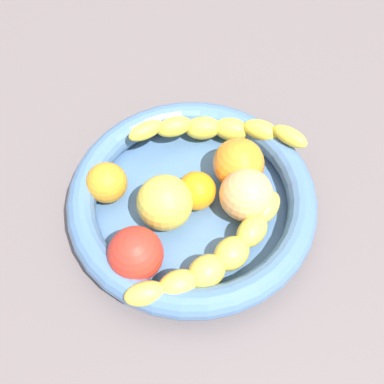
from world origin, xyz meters
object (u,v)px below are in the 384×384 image
(banana_draped_right, at_px, (216,257))
(banana_draped_left, at_px, (217,130))
(orange_front, at_px, (197,191))
(apple_yellow, at_px, (165,203))
(peach_blush, at_px, (246,195))
(fruit_bowl, at_px, (192,200))
(tomato_red, at_px, (136,254))
(orange_mid_left, at_px, (239,164))
(orange_mid_right, at_px, (107,183))

(banana_draped_right, bearing_deg, banana_draped_left, -42.41)
(banana_draped_left, distance_m, orange_front, 0.10)
(apple_yellow, relative_size, peach_blush, 1.04)
(banana_draped_right, height_order, apple_yellow, apple_yellow)
(fruit_bowl, relative_size, tomato_red, 4.89)
(banana_draped_left, relative_size, orange_front, 3.62)
(banana_draped_right, height_order, orange_front, orange_front)
(orange_mid_left, bearing_deg, banana_draped_left, -16.76)
(tomato_red, bearing_deg, orange_front, -78.15)
(tomato_red, bearing_deg, apple_yellow, -65.18)
(orange_mid_left, bearing_deg, peach_blush, 147.60)
(tomato_red, bearing_deg, orange_mid_right, -16.66)
(fruit_bowl, bearing_deg, peach_blush, -135.77)
(orange_mid_left, distance_m, tomato_red, 0.18)
(banana_draped_right, xyz_separation_m, orange_mid_left, (0.08, -0.11, 0.01))
(banana_draped_right, height_order, peach_blush, peach_blush)
(apple_yellow, bearing_deg, banana_draped_right, -178.63)
(fruit_bowl, bearing_deg, orange_mid_left, -95.78)
(fruit_bowl, xyz_separation_m, orange_mid_right, (0.08, 0.07, 0.01))
(tomato_red, bearing_deg, banana_draped_right, -131.01)
(orange_front, bearing_deg, fruit_bowl, 86.31)
(orange_mid_left, distance_m, apple_yellow, 0.11)
(fruit_bowl, bearing_deg, banana_draped_right, 157.39)
(banana_draped_left, bearing_deg, orange_front, 123.02)
(banana_draped_right, distance_m, orange_mid_left, 0.13)
(orange_front, xyz_separation_m, tomato_red, (-0.02, 0.11, 0.01))
(banana_draped_right, distance_m, orange_front, 0.09)
(banana_draped_left, relative_size, peach_blush, 2.70)
(orange_mid_right, relative_size, tomato_red, 0.82)
(apple_yellow, distance_m, peach_blush, 0.10)
(banana_draped_left, bearing_deg, peach_blush, 156.52)
(peach_blush, bearing_deg, fruit_bowl, 44.23)
(banana_draped_right, relative_size, apple_yellow, 3.35)
(banana_draped_right, bearing_deg, orange_mid_right, 12.66)
(orange_front, relative_size, orange_mid_left, 0.75)
(apple_yellow, bearing_deg, tomato_red, 114.82)
(peach_blush, bearing_deg, apple_yellow, 56.72)
(banana_draped_right, relative_size, orange_mid_right, 4.40)
(banana_draped_left, relative_size, banana_draped_right, 0.78)
(orange_mid_left, bearing_deg, orange_mid_right, 58.23)
(orange_front, relative_size, apple_yellow, 0.72)
(fruit_bowl, distance_m, peach_blush, 0.07)
(fruit_bowl, height_order, banana_draped_left, banana_draped_left)
(banana_draped_right, relative_size, orange_mid_left, 3.48)
(banana_draped_left, distance_m, apple_yellow, 0.14)
(banana_draped_left, distance_m, peach_blush, 0.11)
(orange_front, bearing_deg, banana_draped_right, 153.10)
(orange_front, distance_m, peach_blush, 0.06)
(orange_mid_right, height_order, apple_yellow, apple_yellow)
(orange_mid_left, relative_size, tomato_red, 1.03)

